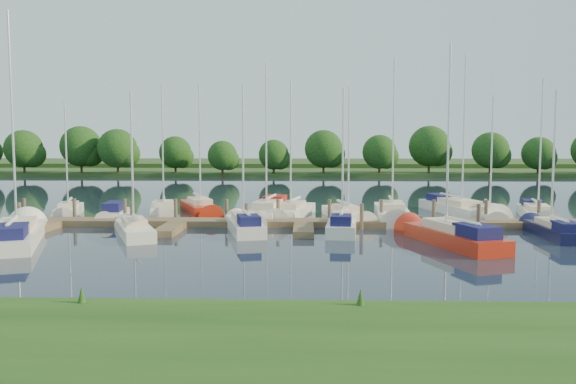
{
  "coord_description": "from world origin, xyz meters",
  "views": [
    {
      "loc": [
        0.09,
        -27.98,
        5.32
      ],
      "look_at": [
        -1.01,
        8.0,
        2.2
      ],
      "focal_mm": 35.0,
      "sensor_mm": 36.0,
      "label": 1
    }
  ],
  "objects_px": {
    "motorboat": "(114,214)",
    "sailboat_s_2": "(244,226)",
    "sailboat_n_5": "(292,213)",
    "sailboat_n_0": "(69,212)",
    "dock": "(304,224)"
  },
  "relations": [
    {
      "from": "motorboat",
      "to": "sailboat_s_2",
      "type": "xyz_separation_m",
      "value": [
        9.87,
        -5.48,
        0.01
      ]
    },
    {
      "from": "sailboat_n_5",
      "to": "sailboat_s_2",
      "type": "distance_m",
      "value": 7.56
    },
    {
      "from": "sailboat_n_0",
      "to": "motorboat",
      "type": "height_order",
      "value": "sailboat_n_0"
    },
    {
      "from": "sailboat_n_0",
      "to": "sailboat_n_5",
      "type": "xyz_separation_m",
      "value": [
        16.63,
        -0.42,
        0.01
      ]
    },
    {
      "from": "sailboat_n_0",
      "to": "sailboat_s_2",
      "type": "distance_m",
      "value": 15.83
    },
    {
      "from": "sailboat_n_0",
      "to": "motorboat",
      "type": "relative_size",
      "value": 1.74
    },
    {
      "from": "sailboat_n_0",
      "to": "sailboat_s_2",
      "type": "xyz_separation_m",
      "value": [
        13.95,
        -7.49,
        0.06
      ]
    },
    {
      "from": "motorboat",
      "to": "sailboat_n_5",
      "type": "relative_size",
      "value": 0.5
    },
    {
      "from": "dock",
      "to": "sailboat_n_0",
      "type": "xyz_separation_m",
      "value": [
        -17.52,
        5.63,
        0.07
      ]
    },
    {
      "from": "sailboat_n_0",
      "to": "sailboat_s_2",
      "type": "relative_size",
      "value": 0.96
    },
    {
      "from": "dock",
      "to": "sailboat_n_0",
      "type": "relative_size",
      "value": 4.53
    },
    {
      "from": "motorboat",
      "to": "sailboat_n_5",
      "type": "height_order",
      "value": "sailboat_n_5"
    },
    {
      "from": "motorboat",
      "to": "sailboat_s_2",
      "type": "relative_size",
      "value": 0.55
    },
    {
      "from": "sailboat_n_0",
      "to": "dock",
      "type": "bearing_deg",
      "value": 144.95
    },
    {
      "from": "sailboat_n_5",
      "to": "sailboat_s_2",
      "type": "xyz_separation_m",
      "value": [
        -2.68,
        -7.06,
        0.06
      ]
    }
  ]
}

